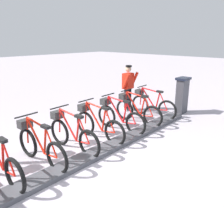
# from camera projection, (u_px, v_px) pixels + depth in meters

# --- Properties ---
(ground_plane) EXTENTS (60.00, 60.00, 0.00)m
(ground_plane) POSITION_uv_depth(u_px,v_px,m) (82.00, 162.00, 5.04)
(ground_plane) COLOR #ADA3AC
(dock_rail_base) EXTENTS (0.44, 8.40, 0.10)m
(dock_rail_base) POSITION_uv_depth(u_px,v_px,m) (82.00, 160.00, 5.02)
(dock_rail_base) COLOR #47474C
(dock_rail_base) RESTS_ON ground
(payment_kiosk) EXTENTS (0.36, 0.52, 1.28)m
(payment_kiosk) POSITION_uv_depth(u_px,v_px,m) (182.00, 95.00, 8.17)
(payment_kiosk) COLOR #38383D
(payment_kiosk) RESTS_ON ground
(bike_docked_0) EXTENTS (1.72, 0.54, 1.02)m
(bike_docked_0) POSITION_uv_depth(u_px,v_px,m) (151.00, 104.00, 7.87)
(bike_docked_0) COLOR black
(bike_docked_0) RESTS_ON ground
(bike_docked_1) EXTENTS (1.72, 0.54, 1.02)m
(bike_docked_1) POSITION_uv_depth(u_px,v_px,m) (136.00, 110.00, 7.27)
(bike_docked_1) COLOR black
(bike_docked_1) RESTS_ON ground
(bike_docked_2) EXTENTS (1.72, 0.54, 1.02)m
(bike_docked_2) POSITION_uv_depth(u_px,v_px,m) (118.00, 116.00, 6.68)
(bike_docked_2) COLOR black
(bike_docked_2) RESTS_ON ground
(bike_docked_3) EXTENTS (1.72, 0.54, 1.02)m
(bike_docked_3) POSITION_uv_depth(u_px,v_px,m) (97.00, 124.00, 6.08)
(bike_docked_3) COLOR black
(bike_docked_3) RESTS_ON ground
(bike_docked_4) EXTENTS (1.72, 0.54, 1.02)m
(bike_docked_4) POSITION_uv_depth(u_px,v_px,m) (71.00, 133.00, 5.48)
(bike_docked_4) COLOR black
(bike_docked_4) RESTS_ON ground
(bike_docked_5) EXTENTS (1.72, 0.54, 1.02)m
(bike_docked_5) POSITION_uv_depth(u_px,v_px,m) (39.00, 145.00, 4.89)
(bike_docked_5) COLOR black
(bike_docked_5) RESTS_ON ground
(worker_near_rack) EXTENTS (0.48, 0.64, 1.66)m
(worker_near_rack) POSITION_uv_depth(u_px,v_px,m) (128.00, 86.00, 8.43)
(worker_near_rack) COLOR white
(worker_near_rack) RESTS_ON ground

